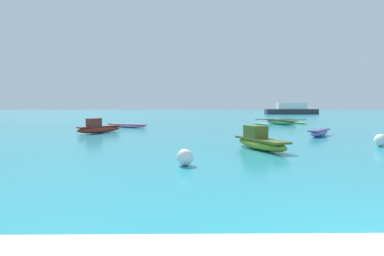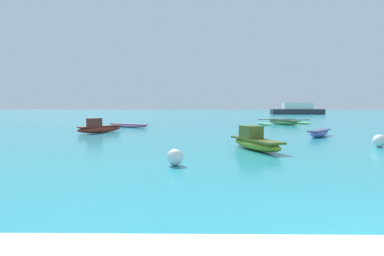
{
  "view_description": "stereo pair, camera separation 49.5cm",
  "coord_description": "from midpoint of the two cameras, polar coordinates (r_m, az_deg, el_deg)",
  "views": [
    {
      "loc": [
        -3.12,
        -2.64,
        1.73
      ],
      "look_at": [
        -2.9,
        17.0,
        0.25
      ],
      "focal_mm": 28.0,
      "sensor_mm": 36.0,
      "label": 1
    },
    {
      "loc": [
        -2.63,
        -2.64,
        1.73
      ],
      "look_at": [
        -2.9,
        17.0,
        0.25
      ],
      "focal_mm": 28.0,
      "sensor_mm": 36.0,
      "label": 2
    }
  ],
  "objects": [
    {
      "name": "mooring_buoy_1",
      "position": [
        8.65,
        -3.0,
        -5.61
      ],
      "size": [
        0.48,
        0.48,
        0.48
      ],
      "color": "white",
      "rests_on": "ground_plane"
    },
    {
      "name": "moored_boat_0",
      "position": [
        12.0,
        11.64,
        -2.49
      ],
      "size": [
        1.78,
        3.08,
        0.93
      ],
      "rotation": [
        0.0,
        0.0,
        -1.2
      ],
      "color": "olive",
      "rests_on": "ground_plane"
    },
    {
      "name": "distant_ferry",
      "position": [
        63.05,
        18.18,
        3.35
      ],
      "size": [
        10.2,
        2.24,
        2.24
      ],
      "color": "#2D333D",
      "rests_on": "ground_plane"
    },
    {
      "name": "moored_boat_3",
      "position": [
        19.75,
        -18.07,
        0.04
      ],
      "size": [
        2.37,
        2.71,
        0.94
      ],
      "rotation": [
        0.0,
        0.0,
        0.88
      ],
      "color": "#A83022",
      "rests_on": "ground_plane"
    },
    {
      "name": "moored_boat_1",
      "position": [
        28.4,
        16.09,
        1.11
      ],
      "size": [
        4.97,
        3.9,
        0.48
      ],
      "rotation": [
        0.0,
        0.0,
        -1.17
      ],
      "color": "#54A85D",
      "rests_on": "ground_plane"
    },
    {
      "name": "moored_boat_4",
      "position": [
        24.22,
        -12.87,
        0.5
      ],
      "size": [
        3.64,
        2.32,
        0.29
      ],
      "rotation": [
        0.0,
        0.0,
        -0.5
      ],
      "color": "#E990CF",
      "rests_on": "ground_plane"
    },
    {
      "name": "mooring_buoy_0",
      "position": [
        14.81,
        31.52,
        -2.0
      ],
      "size": [
        0.53,
        0.53,
        0.53
      ],
      "color": "white",
      "rests_on": "ground_plane"
    },
    {
      "name": "moored_boat_2",
      "position": [
        18.27,
        22.36,
        -0.77
      ],
      "size": [
        2.11,
        2.4,
        0.38
      ],
      "rotation": [
        0.0,
        0.0,
        0.88
      ],
      "color": "#7C7CD2",
      "rests_on": "ground_plane"
    }
  ]
}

